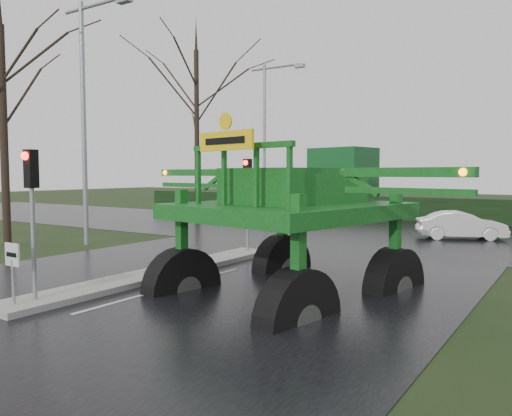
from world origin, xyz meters
The scene contains 14 objects.
ground centered at (0.00, 0.00, 0.00)m, with size 140.00×140.00×0.00m, color black.
road_main centered at (0.00, 10.00, 0.00)m, with size 14.00×80.00×0.02m, color black.
road_cross centered at (0.00, 16.00, 0.01)m, with size 80.00×12.00×0.02m, color black.
median_island centered at (-1.30, 3.00, 0.09)m, with size 1.20×10.00×0.16m, color gray.
hedge_row centered at (0.00, 24.00, 0.75)m, with size 44.00×0.90×1.50m, color black.
keep_left_sign centered at (-1.30, -1.50, 1.06)m, with size 0.50×0.07×1.35m.
traffic_signal_near centered at (-1.30, -1.01, 2.59)m, with size 0.26×0.33×3.52m.
traffic_signal_mid centered at (-1.30, 7.49, 2.59)m, with size 0.26×0.33×3.52m.
street_light_left_near centered at (-8.19, 6.00, 5.99)m, with size 3.85×0.30×10.00m.
street_light_left_far centered at (-8.19, 20.00, 5.99)m, with size 3.85×0.30×10.00m.
tree_left_near centered at (-11.00, 4.00, 5.85)m, with size 6.30×6.30×10.85m.
tree_left_far centered at (-12.50, 18.00, 7.15)m, with size 7.70×7.70×13.26m.
crop_sprayer centered at (0.41, 2.32, 2.57)m, with size 9.56×6.80×5.43m.
white_sedan centered at (4.35, 16.39, 0.00)m, with size 1.33×3.82×1.26m, color white.
Camera 1 is at (8.93, -7.50, 3.00)m, focal length 35.00 mm.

